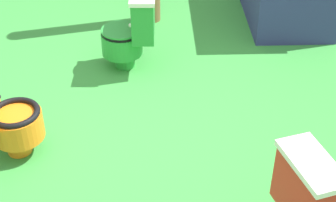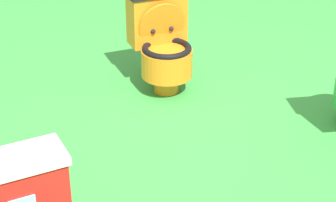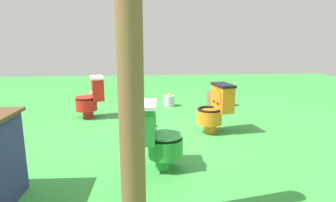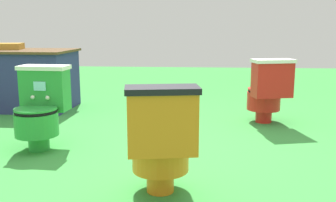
% 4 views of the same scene
% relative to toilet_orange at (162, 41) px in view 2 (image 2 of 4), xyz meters
% --- Properties ---
extents(ground, '(14.00, 14.00, 0.00)m').
position_rel_toilet_orange_xyz_m(ground, '(-0.01, 0.91, -0.37)').
color(ground, green).
extents(toilet_orange, '(0.48, 0.55, 0.73)m').
position_rel_toilet_orange_xyz_m(toilet_orange, '(0.00, 0.00, 0.00)').
color(toilet_orange, orange).
rests_on(toilet_orange, ground).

